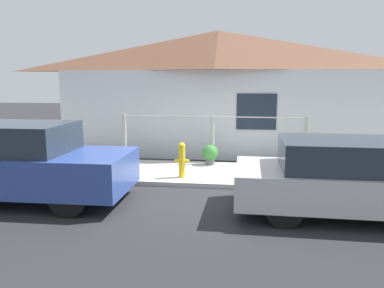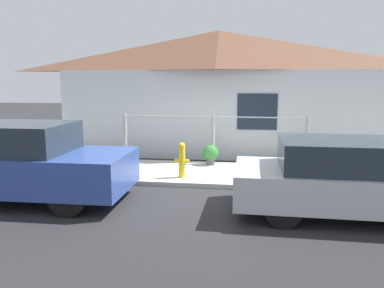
% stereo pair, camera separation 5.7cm
% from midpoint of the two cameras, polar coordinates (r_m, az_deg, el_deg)
% --- Properties ---
extents(ground_plane, '(60.00, 60.00, 0.00)m').
position_cam_midpoint_polar(ground_plane, '(8.02, 2.11, -6.76)').
color(ground_plane, '#262628').
extents(sidewalk, '(24.00, 2.23, 0.10)m').
position_cam_midpoint_polar(sidewalk, '(9.08, 2.84, -4.50)').
color(sidewalk, '#B2AFA8').
rests_on(sidewalk, ground_plane).
extents(house, '(9.65, 2.23, 3.77)m').
position_cam_midpoint_polar(house, '(11.61, 4.25, 13.08)').
color(house, silver).
rests_on(house, ground_plane).
extents(fence, '(4.90, 0.10, 1.28)m').
position_cam_midpoint_polar(fence, '(9.88, 3.38, 1.08)').
color(fence, '#999993').
rests_on(fence, sidewalk).
extents(car_left, '(4.29, 1.75, 1.48)m').
position_cam_midpoint_polar(car_left, '(7.82, -25.14, -2.48)').
color(car_left, '#2D4793').
rests_on(car_left, ground_plane).
extents(car_right, '(4.12, 1.78, 1.29)m').
position_cam_midpoint_polar(car_right, '(6.86, 23.88, -4.79)').
color(car_right, '#B7B7BC').
rests_on(car_right, ground_plane).
extents(fire_hydrant, '(0.34, 0.15, 0.80)m').
position_cam_midpoint_polar(fire_hydrant, '(8.43, -1.35, -2.33)').
color(fire_hydrant, yellow).
rests_on(fire_hydrant, sidewalk).
extents(potted_plant_near_hydrant, '(0.43, 0.43, 0.53)m').
position_cam_midpoint_polar(potted_plant_near_hydrant, '(9.76, 3.04, -1.46)').
color(potted_plant_near_hydrant, slate).
rests_on(potted_plant_near_hydrant, sidewalk).
extents(potted_plant_by_fence, '(0.47, 0.47, 0.58)m').
position_cam_midpoint_polar(potted_plant_by_fence, '(10.15, -18.23, -1.40)').
color(potted_plant_by_fence, brown).
rests_on(potted_plant_by_fence, sidewalk).
extents(potted_plant_corner, '(0.41, 0.41, 0.58)m').
position_cam_midpoint_polar(potted_plant_corner, '(9.68, 20.34, -1.92)').
color(potted_plant_corner, slate).
rests_on(potted_plant_corner, sidewalk).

